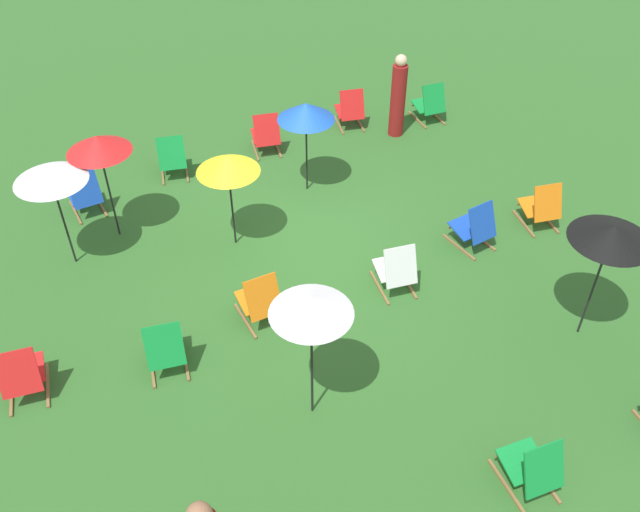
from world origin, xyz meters
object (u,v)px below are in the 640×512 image
Objects in this scene: deckchair_4 at (85,194)px; deckchair_5 at (266,135)px; deckchair_13 at (172,158)px; deckchair_10 at (165,348)px; deckchair_1 at (350,110)px; deckchair_14 at (396,270)px; umbrella_1 at (98,144)px; umbrella_5 at (50,175)px; deckchair_12 at (533,468)px; umbrella_4 at (228,164)px; deckchair_2 at (474,227)px; person_1 at (398,98)px; umbrella_0 at (613,233)px; deckchair_7 at (22,374)px; deckchair_0 at (430,104)px; umbrella_2 at (311,306)px; deckchair_9 at (260,300)px; umbrella_3 at (306,112)px; deckchair_3 at (541,207)px.

deckchair_4 is 3.54m from deckchair_5.
deckchair_4 is 0.98× the size of deckchair_13.
deckchair_1 is at bearing -128.20° from deckchair_10.
deckchair_4 and deckchair_14 have the same top height.
umbrella_1 is 1.07× the size of umbrella_5.
deckchair_14 is at bearing -90.92° from deckchair_12.
umbrella_1 is 1.96m from umbrella_4.
umbrella_5 is at bearing 51.99° from deckchair_13.
deckchair_1 is at bearing -97.40° from deckchair_2.
umbrella_1 is at bearing -124.82° from person_1.
umbrella_0 is at bearing 141.33° from umbrella_5.
deckchair_7 and deckchair_14 have the same top height.
deckchair_7 is at bearing 5.21° from deckchair_14.
umbrella_1 is (5.13, 1.41, 1.33)m from deckchair_1.
umbrella_2 is at bearing 50.74° from deckchair_0.
deckchair_7 is at bearing -6.73° from deckchair_2.
deckchair_10 is at bearing 103.21° from umbrella_5.
deckchair_12 is (-1.62, 3.80, 0.00)m from deckchair_9.
deckchair_4 is 3.99m from umbrella_3.
deckchair_0 is 0.50× the size of person_1.
umbrella_0 is (1.15, 2.18, 1.38)m from deckchair_3.
umbrella_4 is at bearing 69.19° from deckchair_5.
umbrella_1 reaches higher than deckchair_0.
umbrella_5 is (7.09, -2.58, 1.24)m from deckchair_3.
deckchair_7 is 0.45× the size of umbrella_0.
deckchair_2 is at bearing 149.81° from umbrella_1.
deckchair_2 is 0.50× the size of person_1.
deckchair_0 is at bearing -170.54° from umbrella_5.
deckchair_10 is 4.69m from umbrella_3.
deckchair_5 is 0.45× the size of umbrella_0.
deckchair_9 is at bearing 129.77° from umbrella_5.
deckchair_9 and deckchair_13 have the same top height.
deckchair_13 is at bearing -91.68° from deckchair_9.
umbrella_5 is (0.48, 1.24, 1.24)m from deckchair_4.
umbrella_3 is (-1.98, 1.52, 1.17)m from deckchair_13.
deckchair_5 is at bearing -123.99° from umbrella_4.
umbrella_5 is at bearing 66.32° from deckchair_4.
umbrella_3 reaches higher than deckchair_4.
person_1 is at bearing -173.04° from umbrella_1.
umbrella_0 is (-3.86, 2.25, 1.38)m from deckchair_9.
deckchair_0 is 5.29m from deckchair_14.
deckchair_9 is (-3.15, 0.13, 0.00)m from deckchair_7.
deckchair_2 is 5.54m from deckchair_13.
deckchair_4 is 3.93m from deckchair_7.
deckchair_3 is 5.17m from umbrella_4.
deckchair_9 is 0.50× the size of person_1.
umbrella_4 reaches higher than deckchair_4.
deckchair_13 is (1.55, -7.97, 0.00)m from deckchair_12.
deckchair_1 is 5.75m from deckchair_9.
deckchair_2 is 1.00× the size of deckchair_4.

